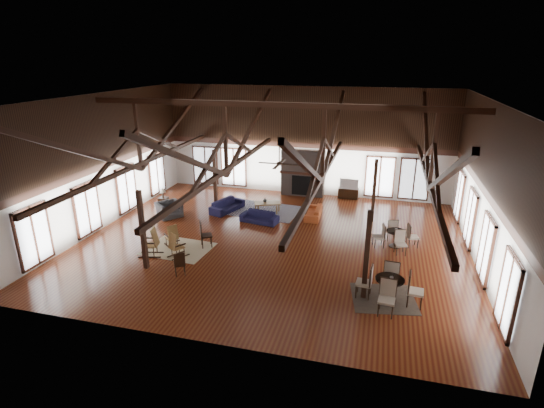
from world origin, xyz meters
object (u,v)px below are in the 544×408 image
(coffee_table, at_px, (267,204))
(cafe_table_far, at_px, (396,236))
(sofa_navy_left, at_px, (227,205))
(sofa_orange, at_px, (314,212))
(armchair, at_px, (169,209))
(cafe_table_near, at_px, (389,286))
(sofa_navy_front, at_px, (259,217))
(tv_console, at_px, (348,193))

(coffee_table, xyz_separation_m, cafe_table_far, (6.24, -2.64, 0.04))
(sofa_navy_left, xyz_separation_m, sofa_orange, (4.43, 0.23, -0.03))
(armchair, distance_m, cafe_table_near, 11.70)
(armchair, bearing_deg, cafe_table_near, -77.15)
(coffee_table, bearing_deg, sofa_navy_front, -111.41)
(armchair, relative_size, cafe_table_far, 0.59)
(armchair, bearing_deg, sofa_orange, -37.15)
(sofa_orange, bearing_deg, coffee_table, -94.73)
(tv_console, bearing_deg, sofa_navy_front, -128.41)
(cafe_table_near, height_order, tv_console, cafe_table_near)
(sofa_orange, height_order, cafe_table_far, cafe_table_far)
(sofa_navy_front, bearing_deg, armchair, -165.45)
(sofa_navy_left, distance_m, coffee_table, 2.07)
(tv_console, bearing_deg, sofa_navy_left, -147.86)
(coffee_table, xyz_separation_m, cafe_table_near, (5.98, -6.99, 0.12))
(sofa_navy_front, relative_size, armchair, 1.60)
(sofa_orange, height_order, armchair, armchair)
(cafe_table_near, bearing_deg, sofa_orange, 117.61)
(cafe_table_far, distance_m, tv_console, 6.43)
(armchair, distance_m, tv_console, 9.76)
(cafe_table_near, height_order, cafe_table_far, cafe_table_near)
(coffee_table, relative_size, cafe_table_near, 0.67)
(armchair, xyz_separation_m, cafe_table_near, (10.50, -5.15, 0.19))
(sofa_orange, height_order, coffee_table, sofa_orange)
(sofa_navy_front, distance_m, sofa_orange, 2.74)
(sofa_orange, bearing_deg, sofa_navy_left, -88.75)
(tv_console, bearing_deg, cafe_table_far, -67.40)
(coffee_table, distance_m, cafe_table_far, 6.78)
(coffee_table, relative_size, tv_console, 1.33)
(sofa_navy_front, distance_m, coffee_table, 1.48)
(sofa_navy_left, bearing_deg, sofa_navy_front, -99.51)
(sofa_navy_left, height_order, cafe_table_far, cafe_table_far)
(cafe_table_far, bearing_deg, coffee_table, 157.10)
(sofa_navy_left, height_order, tv_console, sofa_navy_left)
(sofa_navy_left, distance_m, sofa_orange, 4.43)
(coffee_table, bearing_deg, sofa_orange, -24.51)
(sofa_orange, distance_m, cafe_table_far, 4.60)
(coffee_table, bearing_deg, armchair, -179.39)
(armchair, xyz_separation_m, cafe_table_far, (10.77, -0.80, 0.12))
(armchair, distance_m, cafe_table_far, 10.80)
(tv_console, bearing_deg, coffee_table, -138.90)
(cafe_table_far, height_order, tv_console, cafe_table_far)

